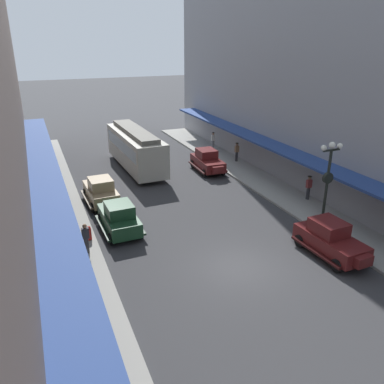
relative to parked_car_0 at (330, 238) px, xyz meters
name	(u,v)px	position (x,y,z in m)	size (l,w,h in m)	color
ground_plane	(239,267)	(-4.90, 0.72, -0.94)	(200.00, 200.00, 0.00)	#38383A
sidewalk_left	(83,303)	(-12.40, 0.72, -0.87)	(3.00, 60.00, 0.15)	#99968E
sidewalk_right	(357,238)	(2.60, 0.72, -0.87)	(3.00, 60.00, 0.15)	#99968E
parked_car_0	(330,238)	(0.00, 0.00, 0.00)	(2.29, 4.31, 1.84)	#591919
parked_car_1	(207,160)	(-0.09, 14.91, 0.00)	(2.28, 4.31, 1.84)	#591919
parked_car_2	(119,217)	(-9.43, 6.74, 0.00)	(2.23, 4.29, 1.84)	#193D23
parked_car_3	(101,190)	(-9.63, 11.39, 0.00)	(2.27, 4.31, 1.84)	#997F5B
streetcar	(136,147)	(-5.45, 17.82, 0.96)	(2.78, 9.67, 3.46)	#ADA899
lamp_post_with_clock	(327,182)	(1.50, 2.40, 2.04)	(1.42, 0.44, 5.16)	black
fire_hydrant	(89,233)	(-11.25, 6.15, -0.38)	(0.24, 0.24, 0.82)	#B21E19
pedestrian_0	(309,187)	(3.56, 6.31, 0.07)	(0.36, 0.28, 1.67)	#2D2D33
pedestrian_1	(213,141)	(3.15, 20.63, 0.07)	(0.36, 0.28, 1.67)	slate
pedestrian_2	(57,230)	(-12.85, 6.27, 0.07)	(0.36, 0.28, 1.67)	#2D2D33
pedestrian_4	(86,238)	(-11.59, 4.75, 0.05)	(0.36, 0.24, 1.64)	#2D2D33
pedestrian_5	(237,152)	(3.33, 16.08, 0.07)	(0.36, 0.28, 1.67)	#2D2D33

